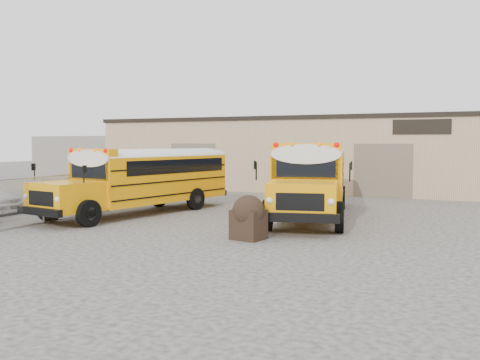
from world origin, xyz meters
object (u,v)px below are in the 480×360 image
at_px(tarp_bundle, 248,217).
at_px(car_dark, 99,184).
at_px(school_bus_left, 226,169).
at_px(school_bus_right, 320,166).

bearing_deg(tarp_bundle, car_dark, 145.58).
distance_m(school_bus_left, car_dark, 7.86).
xyz_separation_m(school_bus_left, school_bus_right, (4.27, 2.76, 0.13)).
relative_size(school_bus_left, car_dark, 2.47).
bearing_deg(car_dark, tarp_bundle, -125.55).
height_order(school_bus_right, tarp_bundle, school_bus_right).
bearing_deg(school_bus_left, car_dark, -174.83).
bearing_deg(school_bus_right, school_bus_left, -147.14).
relative_size(school_bus_right, car_dark, 2.67).
relative_size(tarp_bundle, car_dark, 0.35).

